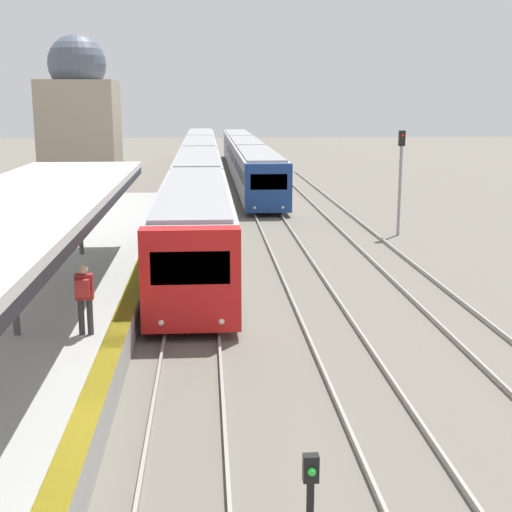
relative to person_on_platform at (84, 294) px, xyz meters
The scene contains 7 objects.
platform_canopy 2.51m from the person_on_platform, behind, with size 4.00×22.30×3.07m.
person_on_platform is the anchor object (origin of this frame).
train_near 33.75m from the person_on_platform, 85.93° to the left, with size 2.63×63.85×3.11m.
train_far 43.88m from the person_on_platform, 81.90° to the left, with size 2.55×43.45×3.01m.
signal_post_near 8.95m from the person_on_platform, 62.78° to the right, with size 0.20×0.21×1.86m.
signal_mast_far 20.17m from the person_on_platform, 54.15° to the left, with size 0.28×0.29×4.85m.
distant_domed_building 32.07m from the person_on_platform, 99.43° to the left, with size 4.78×4.78×10.30m.
Camera 1 is at (0.42, -2.25, 6.19)m, focal length 50.00 mm.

